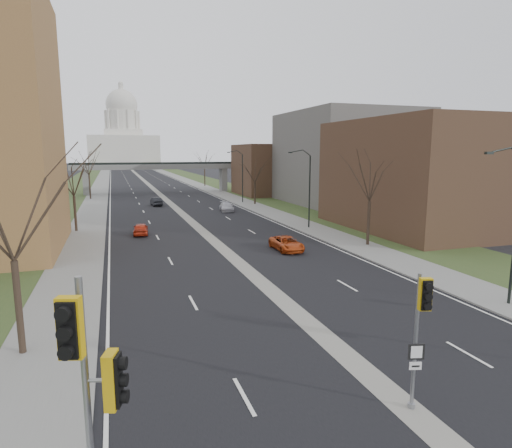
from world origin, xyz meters
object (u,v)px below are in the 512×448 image
signal_pole_median (421,319)px  car_left_near (141,229)px  car_right_mid (226,207)px  car_left_far (156,201)px  signal_pole_left (91,371)px  car_right_near (287,243)px

signal_pole_median → car_left_near: (-6.58, 34.79, -2.65)m
car_left_near → car_right_mid: (13.05, 14.65, 0.02)m
car_left_near → car_left_far: 24.98m
car_left_far → car_right_mid: (9.08, -10.01, -0.01)m
car_left_near → signal_pole_left: bearing=89.4°
signal_pole_median → car_right_near: size_ratio=1.07×
car_left_far → car_right_near: size_ratio=0.91×
signal_pole_left → car_left_far: bearing=100.6°
signal_pole_median → car_left_near: signal_pole_median is taller
signal_pole_median → car_left_near: 35.50m
car_right_near → car_right_mid: (1.36, 26.11, 0.04)m
signal_pole_left → car_right_mid: size_ratio=1.33×
car_left_far → car_right_mid: bearing=127.8°
car_left_near → car_right_near: car_left_near is taller
signal_pole_median → car_left_far: 59.56m
signal_pole_left → car_right_near: 28.99m
signal_pole_median → car_right_mid: signal_pole_median is taller
signal_pole_left → car_left_near: (3.17, 36.13, -3.25)m
signal_pole_left → car_right_near: bearing=76.3°
car_left_near → car_right_mid: bearing=-127.3°
signal_pole_left → car_right_mid: signal_pole_left is taller
car_left_far → car_left_near: bearing=76.5°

